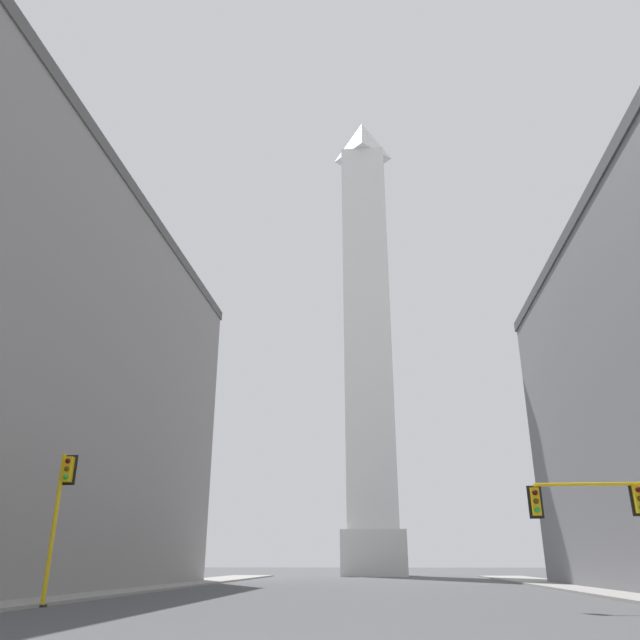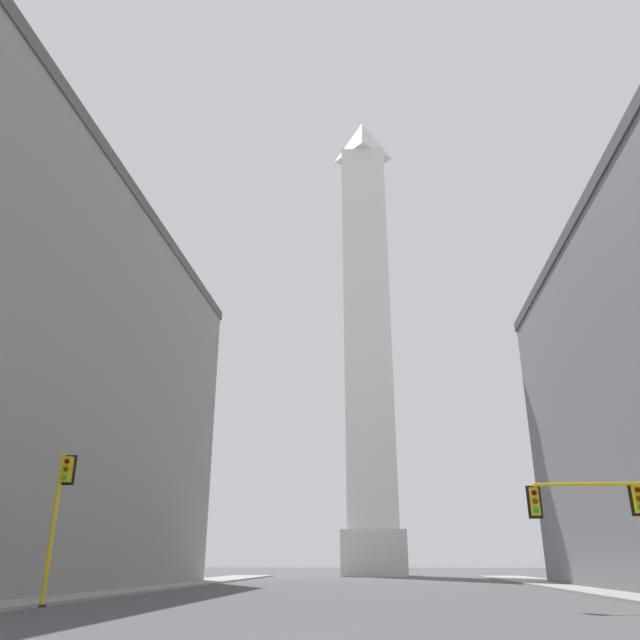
{
  "view_description": "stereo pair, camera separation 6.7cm",
  "coord_description": "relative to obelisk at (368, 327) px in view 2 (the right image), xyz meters",
  "views": [
    {
      "loc": [
        1.74,
        -1.43,
        1.77
      ],
      "look_at": [
        -4.98,
        64.33,
        27.4
      ],
      "focal_mm": 35.0,
      "sensor_mm": 36.0,
      "label": 1
    },
    {
      "loc": [
        1.81,
        -1.42,
        1.77
      ],
      "look_at": [
        -4.98,
        64.33,
        27.4
      ],
      "focal_mm": 35.0,
      "sensor_mm": 36.0,
      "label": 2
    }
  ],
  "objects": [
    {
      "name": "sidewalk_left",
      "position": [
        -15.08,
        -54.45,
        -33.95
      ],
      "size": [
        5.0,
        102.09,
        0.15
      ],
      "primitive_type": "cube",
      "color": "gray",
      "rests_on": "ground_plane"
    },
    {
      "name": "obelisk",
      "position": [
        0.0,
        0.0,
        0.0
      ],
      "size": [
        8.35,
        8.35,
        70.8
      ],
      "color": "silver",
      "rests_on": "ground_plane"
    },
    {
      "name": "traffic_light_mid_left",
      "position": [
        -12.44,
        -59.54,
        -29.89
      ],
      "size": [
        0.77,
        0.51,
        6.29
      ],
      "color": "yellow",
      "rests_on": "ground_plane"
    },
    {
      "name": "traffic_light_mid_right",
      "position": [
        10.59,
        -59.18,
        -30.36
      ],
      "size": [
        4.84,
        0.53,
        4.83
      ],
      "color": "yellow",
      "rests_on": "ground_plane"
    }
  ]
}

